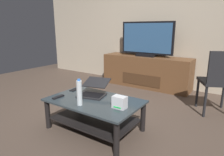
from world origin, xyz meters
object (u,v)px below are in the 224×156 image
(laptop, at_px, (94,90))
(soundbar_remote, at_px, (116,99))
(dining_chair, at_px, (220,79))
(tv_remote, at_px, (58,97))
(media_cabinet, at_px, (146,71))
(television, at_px, (147,40))
(coffee_table, at_px, (94,109))
(router_box, at_px, (120,102))
(water_bottle_near, at_px, (79,93))
(cell_phone, at_px, (74,90))

(laptop, distance_m, soundbar_remote, 0.35)
(dining_chair, distance_m, tv_remote, 2.18)
(laptop, bearing_deg, tv_remote, -130.01)
(media_cabinet, distance_m, laptop, 1.91)
(television, bearing_deg, soundbar_remote, -75.54)
(television, xyz_separation_m, laptop, (0.14, -1.88, -0.53))
(coffee_table, distance_m, router_box, 0.43)
(laptop, height_order, soundbar_remote, laptop)
(media_cabinet, relative_size, laptop, 3.91)
(coffee_table, xyz_separation_m, router_box, (0.38, -0.04, 0.18))
(media_cabinet, relative_size, tv_remote, 11.54)
(router_box, height_order, tv_remote, router_box)
(dining_chair, bearing_deg, coffee_table, -131.81)
(router_box, relative_size, water_bottle_near, 0.49)
(router_box, xyz_separation_m, water_bottle_near, (-0.41, -0.17, 0.08))
(coffee_table, distance_m, television, 2.17)
(coffee_table, xyz_separation_m, cell_phone, (-0.47, 0.14, 0.12))
(router_box, distance_m, soundbar_remote, 0.24)
(dining_chair, distance_m, router_box, 1.57)
(dining_chair, xyz_separation_m, tv_remote, (-1.58, -1.50, -0.13))
(water_bottle_near, bearing_deg, media_cabinet, 95.98)
(coffee_table, bearing_deg, dining_chair, 48.19)
(television, height_order, router_box, television)
(router_box, bearing_deg, television, 107.42)
(cell_phone, relative_size, soundbar_remote, 0.88)
(television, relative_size, dining_chair, 1.20)
(coffee_table, height_order, router_box, router_box)
(water_bottle_near, bearing_deg, coffee_table, 81.54)
(soundbar_remote, bearing_deg, dining_chair, 42.10)
(water_bottle_near, bearing_deg, television, 96.04)
(coffee_table, height_order, dining_chair, dining_chair)
(coffee_table, height_order, water_bottle_near, water_bottle_near)
(water_bottle_near, distance_m, tv_remote, 0.40)
(router_box, bearing_deg, coffee_table, 173.79)
(media_cabinet, bearing_deg, dining_chair, -27.30)
(water_bottle_near, relative_size, soundbar_remote, 1.86)
(cell_phone, bearing_deg, router_box, -19.32)
(television, xyz_separation_m, cell_phone, (-0.20, -1.89, -0.59))
(television, xyz_separation_m, water_bottle_near, (0.24, -2.24, -0.45))
(media_cabinet, bearing_deg, water_bottle_near, -84.02)
(cell_phone, xyz_separation_m, tv_remote, (0.06, -0.34, 0.01))
(coffee_table, xyz_separation_m, television, (-0.27, 2.03, 0.71))
(television, bearing_deg, tv_remote, -93.63)
(water_bottle_near, bearing_deg, dining_chair, 51.70)
(dining_chair, xyz_separation_m, cell_phone, (-1.64, -1.16, -0.14))
(water_bottle_near, xyz_separation_m, tv_remote, (-0.38, 0.02, -0.13))
(coffee_table, height_order, media_cabinet, media_cabinet)
(television, height_order, soundbar_remote, television)
(television, height_order, cell_phone, television)
(coffee_table, height_order, cell_phone, cell_phone)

